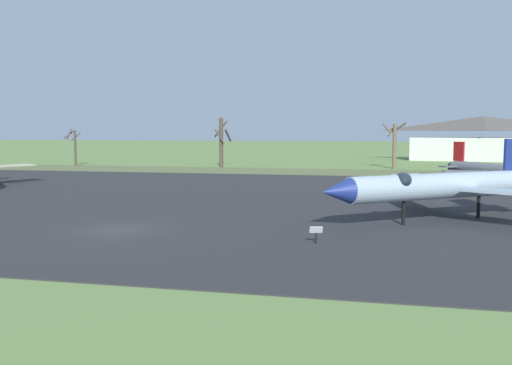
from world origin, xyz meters
The scene contains 10 objects.
ground_plane centered at (0.00, 0.00, 0.00)m, with size 600.00×600.00×0.00m, color #607F42.
asphalt_apron centered at (0.00, 15.03, 0.03)m, with size 93.73×50.11×0.05m, color #28282B.
grass_verge_strip centered at (0.00, 46.08, 0.03)m, with size 153.73×12.00×0.06m, color #58633A.
jet_fighter_front_left centered at (18.07, 6.65, 2.28)m, with size 14.52×13.52×5.09m.
info_placard_front_left centered at (11.30, -1.47, 0.60)m, with size 0.67×0.37×0.92m.
jet_fighter_rear_center centered at (25.54, 26.82, 1.91)m, with size 8.97×12.30×4.52m.
bare_tree_far_left centered at (-33.42, 50.87, 3.36)m, with size 1.90×2.44×6.10m.
bare_tree_left_of_center centered at (-9.07, 52.88, 4.14)m, with size 2.75×2.71×7.71m.
bare_tree_center centered at (17.16, 55.50, 3.96)m, with size 3.65×3.63×7.04m.
visitor_building centered at (34.83, 82.42, 4.23)m, with size 28.99×12.77×8.56m.
Camera 1 is at (13.89, -27.19, 5.53)m, focal length 37.24 mm.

